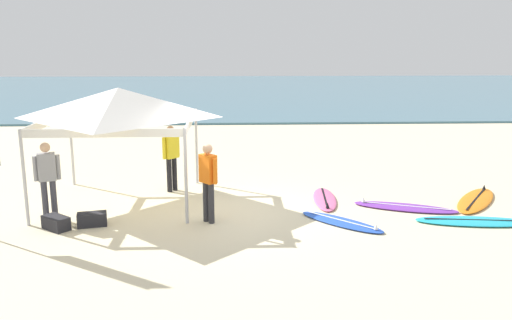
% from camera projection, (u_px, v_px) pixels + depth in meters
% --- Properties ---
extents(ground_plane, '(80.00, 80.00, 0.00)m').
position_uv_depth(ground_plane, '(224.00, 212.00, 12.13)').
color(ground_plane, beige).
extents(sea, '(80.00, 36.00, 0.10)m').
position_uv_depth(sea, '(230.00, 90.00, 42.60)').
color(sea, teal).
rests_on(sea, ground).
extents(canopy_tent, '(3.45, 3.45, 2.75)m').
position_uv_depth(canopy_tent, '(119.00, 103.00, 12.46)').
color(canopy_tent, '#B7B7BC').
rests_on(canopy_tent, ground).
extents(surfboard_cyan, '(2.60, 0.99, 0.19)m').
position_uv_depth(surfboard_cyan, '(476.00, 221.00, 11.42)').
color(surfboard_cyan, '#23B2CC').
rests_on(surfboard_cyan, ground).
extents(surfboard_pink, '(0.72, 2.05, 0.19)m').
position_uv_depth(surfboard_pink, '(325.00, 199.00, 13.04)').
color(surfboard_pink, pink).
rests_on(surfboard_pink, ground).
extents(surfboard_blue, '(1.82, 1.82, 0.19)m').
position_uv_depth(surfboard_blue, '(342.00, 222.00, 11.37)').
color(surfboard_blue, blue).
rests_on(surfboard_blue, ground).
extents(surfboard_orange, '(2.00, 2.44, 0.19)m').
position_uv_depth(surfboard_orange, '(476.00, 200.00, 12.95)').
color(surfboard_orange, orange).
rests_on(surfboard_orange, ground).
extents(surfboard_purple, '(2.42, 1.43, 0.19)m').
position_uv_depth(surfboard_purple, '(405.00, 207.00, 12.40)').
color(surfboard_purple, purple).
rests_on(surfboard_purple, ground).
extents(person_orange, '(0.40, 0.44, 1.71)m').
position_uv_depth(person_orange, '(208.00, 177.00, 11.27)').
color(person_orange, '#2D2D33').
rests_on(person_orange, ground).
extents(person_yellow, '(0.40, 0.43, 1.71)m').
position_uv_depth(person_yellow, '(171.00, 154.00, 13.67)').
color(person_yellow, black).
rests_on(person_yellow, ground).
extents(person_grey, '(0.53, 0.32, 1.71)m').
position_uv_depth(person_grey, '(47.00, 176.00, 11.42)').
color(person_grey, '#383842').
rests_on(person_grey, ground).
extents(gear_bag_near_tent, '(0.66, 0.63, 0.28)m').
position_uv_depth(gear_bag_near_tent, '(56.00, 223.00, 11.00)').
color(gear_bag_near_tent, '#232328').
rests_on(gear_bag_near_tent, ground).
extents(gear_bag_by_pole, '(0.66, 0.45, 0.28)m').
position_uv_depth(gear_bag_by_pole, '(92.00, 219.00, 11.22)').
color(gear_bag_by_pole, '#232328').
rests_on(gear_bag_by_pole, ground).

